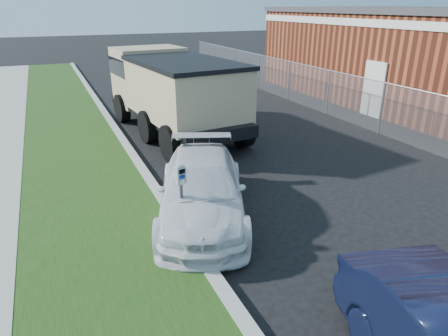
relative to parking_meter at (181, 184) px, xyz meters
name	(u,v)px	position (x,y,z in m)	size (l,w,h in m)	color
ground	(301,216)	(2.62, -0.26, -1.15)	(120.00, 120.00, 0.00)	black
streetside	(21,224)	(-2.95, 1.74, -1.09)	(6.12, 50.00, 0.15)	gray
chainlink_fence	(329,84)	(8.62, 6.74, 0.11)	(0.06, 30.06, 30.00)	slate
brick_building	(419,53)	(14.61, 7.74, 0.97)	(9.20, 14.20, 4.17)	maroon
parking_meter	(181,184)	(0.00, 0.00, 0.00)	(0.22, 0.16, 1.41)	#3F4247
white_wagon	(201,188)	(0.68, 0.73, -0.52)	(1.79, 4.39, 1.28)	white
dump_truck	(171,88)	(1.98, 7.10, 0.40)	(3.42, 7.26, 2.75)	black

